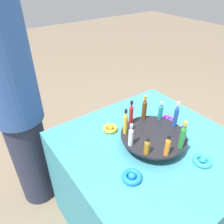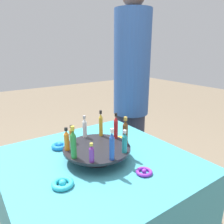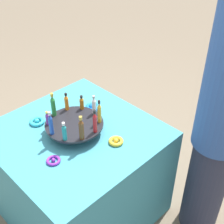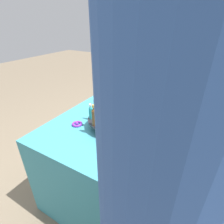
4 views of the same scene
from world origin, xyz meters
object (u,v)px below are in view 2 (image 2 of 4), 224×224
(display_stand, at_px, (97,150))
(bottle_amber, at_px, (72,135))
(bottle_brown, at_px, (125,132))
(bottle_orange, at_px, (67,140))
(bottle_teal, at_px, (125,142))
(person_figure, at_px, (131,96))
(bottle_gold, at_px, (101,124))
(ribbon_bow_teal, at_px, (63,184))
(ribbon_bow_blue, at_px, (60,146))
(bottle_purple, at_px, (92,153))
(bottle_blue, at_px, (112,146))
(bottle_red, at_px, (116,127))
(ribbon_bow_gold, at_px, (121,140))
(ribbon_bow_purple, at_px, (144,172))
(bottle_clear, at_px, (85,127))
(bottle_green, at_px, (73,144))

(display_stand, height_order, bottle_amber, bottle_amber)
(bottle_amber, height_order, bottle_brown, bottle_brown)
(display_stand, distance_m, bottle_orange, 0.16)
(bottle_teal, relative_size, person_figure, 0.07)
(person_figure, bearing_deg, bottle_gold, -2.54)
(ribbon_bow_teal, bearing_deg, person_figure, 124.97)
(display_stand, xyz_separation_m, bottle_teal, (0.12, 0.08, 0.07))
(bottle_gold, height_order, ribbon_bow_blue, bottle_gold)
(bottle_orange, distance_m, bottle_gold, 0.24)
(bottle_purple, height_order, bottle_gold, bottle_gold)
(bottle_blue, bearing_deg, bottle_purple, -112.18)
(bottle_red, xyz_separation_m, ribbon_bow_gold, (-0.07, 0.09, -0.13))
(bottle_red, bearing_deg, bottle_amber, -112.18)
(bottle_teal, distance_m, bottle_gold, 0.24)
(bottle_orange, distance_m, ribbon_bow_purple, 0.40)
(bottle_clear, distance_m, bottle_green, 0.24)
(ribbon_bow_blue, bearing_deg, bottle_gold, 59.21)
(bottle_green, bearing_deg, ribbon_bow_purple, 51.69)
(bottle_amber, bearing_deg, ribbon_bow_purple, 27.38)
(bottle_blue, bearing_deg, ribbon_bow_purple, 53.89)
(bottle_clear, height_order, ribbon_bow_teal, bottle_clear)
(bottle_brown, height_order, ribbon_bow_gold, bottle_brown)
(bottle_purple, bearing_deg, bottle_orange, -166.18)
(bottle_gold, bearing_deg, bottle_purple, -40.18)
(bottle_purple, height_order, person_figure, person_figure)
(bottle_gold, bearing_deg, bottle_teal, -4.18)
(bottle_clear, relative_size, bottle_brown, 0.84)
(bottle_amber, height_order, bottle_gold, bottle_gold)
(bottle_brown, relative_size, ribbon_bow_teal, 1.60)
(display_stand, xyz_separation_m, bottle_clear, (-0.15, 0.01, 0.08))
(bottle_clear, xyz_separation_m, bottle_brown, (0.20, 0.13, 0.01))
(display_stand, xyz_separation_m, bottle_amber, (-0.12, -0.08, 0.06))
(bottle_amber, relative_size, ribbon_bow_gold, 1.10)
(bottle_purple, height_order, bottle_red, bottle_red)
(bottle_amber, xyz_separation_m, bottle_red, (0.09, 0.22, 0.02))
(ribbon_bow_purple, distance_m, ribbon_bow_gold, 0.36)
(bottle_clear, height_order, bottle_brown, bottle_brown)
(bottle_gold, bearing_deg, ribbon_bow_blue, -120.79)
(bottle_purple, xyz_separation_m, ribbon_bow_gold, (-0.22, 0.33, -0.10))
(ribbon_bow_blue, distance_m, person_figure, 0.81)
(bottle_orange, bearing_deg, person_figure, 119.95)
(ribbon_bow_gold, distance_m, ribbon_bow_blue, 0.36)
(bottle_amber, relative_size, bottle_blue, 0.63)
(bottle_green, relative_size, ribbon_bow_gold, 1.80)
(bottle_orange, distance_m, bottle_purple, 0.17)
(bottle_orange, height_order, bottle_green, bottle_green)
(ribbon_bow_teal, relative_size, ribbon_bow_gold, 1.09)
(bottle_teal, height_order, ribbon_bow_purple, bottle_teal)
(bottle_teal, bearing_deg, bottle_blue, -76.18)
(bottle_orange, xyz_separation_m, bottle_blue, (0.20, 0.13, 0.01))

